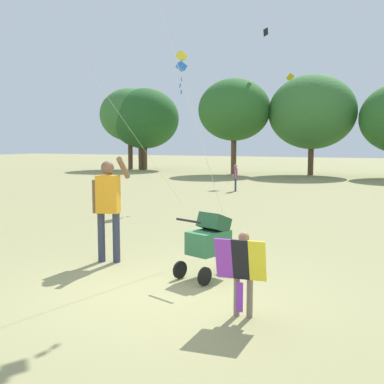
{
  "coord_description": "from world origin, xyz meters",
  "views": [
    {
      "loc": [
        3.12,
        -5.59,
        2.13
      ],
      "look_at": [
        -0.16,
        1.36,
        1.3
      ],
      "focal_mm": 43.27,
      "sensor_mm": 36.0,
      "label": 1
    }
  ],
  "objects": [
    {
      "name": "stroller",
      "position": [
        0.31,
        1.02,
        0.61
      ],
      "size": [
        0.74,
        1.12,
        1.03
      ],
      "color": "black",
      "rests_on": "ground"
    },
    {
      "name": "child_with_butterfly_kite",
      "position": [
        1.35,
        -0.4,
        0.64
      ],
      "size": [
        0.62,
        0.39,
        1.06
      ],
      "color": "#7F705B",
      "rests_on": "ground"
    },
    {
      "name": "person_adult_flyer",
      "position": [
        -1.67,
        1.09,
        1.09
      ],
      "size": [
        0.59,
        0.65,
        1.88
      ],
      "color": "#33384C",
      "rests_on": "ground"
    },
    {
      "name": "treeline_distant",
      "position": [
        -4.79,
        25.08,
        4.01
      ],
      "size": [
        37.0,
        7.48,
        6.8
      ],
      "color": "brown",
      "rests_on": "ground"
    },
    {
      "name": "person_red_shirt",
      "position": [
        -7.58,
        9.38,
        0.7
      ],
      "size": [
        0.17,
        0.38,
        1.18
      ],
      "color": "#232328",
      "rests_on": "ground"
    },
    {
      "name": "ground_plane",
      "position": [
        0.0,
        0.0,
        0.0
      ],
      "size": [
        120.0,
        120.0,
        0.0
      ],
      "primitive_type": "plane",
      "color": "#938E5B"
    },
    {
      "name": "person_sitting_far",
      "position": [
        -3.71,
        13.29,
        0.69
      ],
      "size": [
        0.23,
        0.36,
        1.17
      ],
      "color": "#33384C",
      "rests_on": "ground"
    },
    {
      "name": "kite_orange_delta",
      "position": [
        -4.06,
        8.74,
        4.82
      ],
      "size": [
        1.83,
        3.71,
        5.19
      ],
      "color": "yellow",
      "rests_on": "ground"
    }
  ]
}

